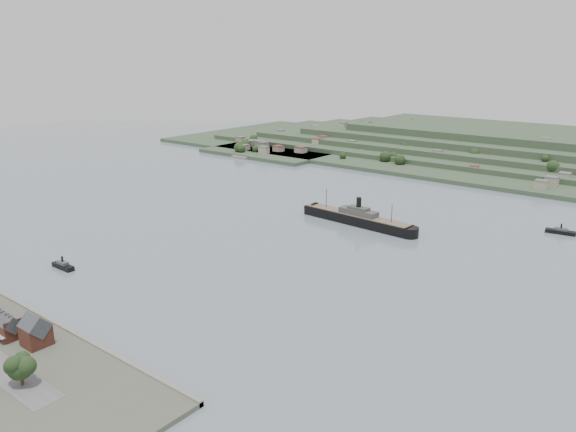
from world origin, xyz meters
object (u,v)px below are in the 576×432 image
Objects in this scene: gabled_building at (36,331)px; fig_tree at (19,367)px; tugboat at (63,266)px; steamship at (353,217)px.

gabled_building is 1.10× the size of fig_tree.
gabled_building is 0.85× the size of tugboat.
fig_tree reaches higher than tugboat.
steamship is 252.06m from fig_tree.
steamship is 6.01× the size of tugboat.
steamship is 195.54m from tugboat.
tugboat is 1.29× the size of fig_tree.
gabled_building is at bearing -36.33° from tugboat.
fig_tree is (99.10, -73.80, 8.01)m from tugboat.
fig_tree is (17.33, -251.41, 5.41)m from steamship.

